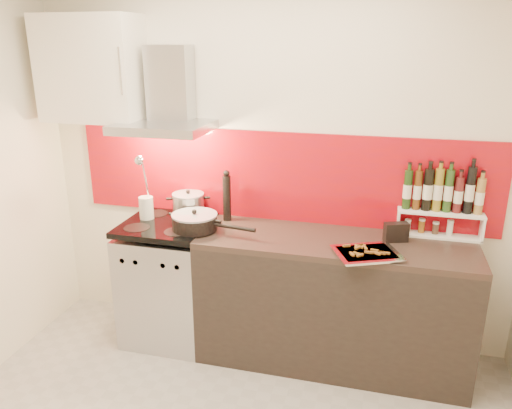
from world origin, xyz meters
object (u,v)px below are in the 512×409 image
(counter, at_px, (332,301))
(stock_pot, at_px, (189,205))
(range_stove, at_px, (169,282))
(baking_tray, at_px, (367,253))
(saute_pan, at_px, (196,222))
(pepper_mill, at_px, (227,196))

(counter, height_order, stock_pot, stock_pot)
(range_stove, bearing_deg, baking_tray, -8.04)
(counter, distance_m, saute_pan, 1.08)
(range_stove, relative_size, counter, 0.51)
(stock_pot, distance_m, pepper_mill, 0.30)
(pepper_mill, bearing_deg, range_stove, -155.01)
(range_stove, distance_m, stock_pot, 0.59)
(counter, relative_size, saute_pan, 2.99)
(stock_pot, bearing_deg, counter, -8.91)
(saute_pan, bearing_deg, pepper_mill, 60.40)
(pepper_mill, distance_m, baking_tray, 1.09)
(baking_tray, bearing_deg, pepper_mill, 159.12)
(pepper_mill, relative_size, baking_tray, 0.80)
(range_stove, height_order, saute_pan, saute_pan)
(counter, relative_size, baking_tray, 3.86)
(saute_pan, xyz_separation_m, baking_tray, (1.15, -0.13, -0.05))
(pepper_mill, height_order, baking_tray, pepper_mill)
(pepper_mill, bearing_deg, stock_pot, -178.17)
(range_stove, xyz_separation_m, saute_pan, (0.25, -0.07, 0.52))
(baking_tray, bearing_deg, counter, 135.39)
(stock_pot, xyz_separation_m, baking_tray, (1.30, -0.37, -0.08))
(stock_pot, relative_size, pepper_mill, 0.62)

